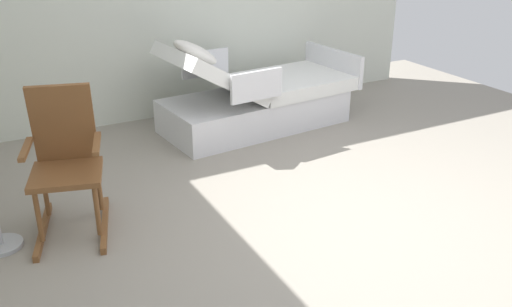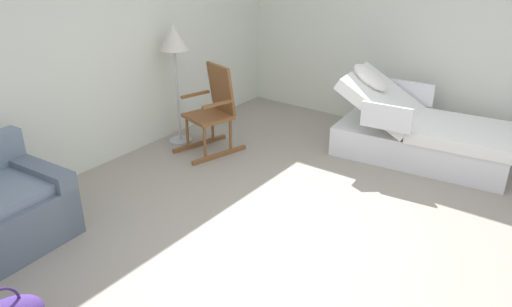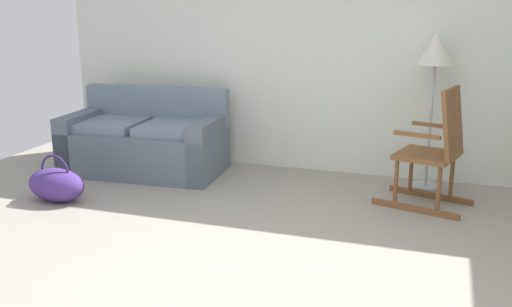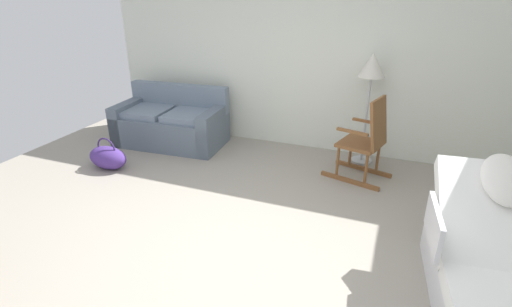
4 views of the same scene
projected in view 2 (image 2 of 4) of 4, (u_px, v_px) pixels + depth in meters
The scene contains 6 objects.
ground_plane at pixel (305, 237), 4.39m from camera, with size 7.41×7.41×0.00m, color gray.
back_wall at pixel (91, 45), 5.28m from camera, with size 6.13×0.10×2.70m, color silver.
side_wall at pixel (437, 30), 6.04m from camera, with size 0.10×5.53×2.70m, color silver.
hospital_bed at pixel (423, 135), 5.73m from camera, with size 1.16×2.14×1.08m.
rocking_chair at pixel (213, 111), 5.90m from camera, with size 0.86×0.66×1.05m.
floor_lamp at pixel (174, 46), 5.82m from camera, with size 0.34×0.34×1.48m.
Camera 2 is at (-3.23, -1.81, 2.50)m, focal length 34.76 mm.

